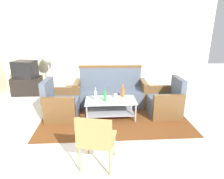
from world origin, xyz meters
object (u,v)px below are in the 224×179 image
at_px(couch, 111,93).
at_px(tv_stand, 27,86).
at_px(armchair_right, 165,102).
at_px(pedestal_fan, 48,60).
at_px(bottle_green, 105,96).
at_px(wicker_chair, 96,138).
at_px(bottle_orange, 123,92).
at_px(television, 25,69).
at_px(cup, 116,96).
at_px(coffee_table, 111,106).
at_px(bottle_clear, 96,95).
at_px(armchair_left, 61,105).

xyz_separation_m(couch, tv_stand, (-2.43, 0.93, -0.06)).
xyz_separation_m(armchair_right, pedestal_fan, (-2.97, 1.66, 0.73)).
bearing_deg(bottle_green, armchair_right, 5.28).
height_order(couch, wicker_chair, couch).
distance_m(armchair_right, bottle_orange, 0.99).
bearing_deg(television, bottle_green, 156.32).
bearing_deg(cup, armchair_right, -2.48).
bearing_deg(bottle_orange, bottle_green, -151.66).
height_order(couch, cup, couch).
bearing_deg(cup, tv_stand, 148.15).
bearing_deg(coffee_table, television, 144.76).
xyz_separation_m(armchair_right, cup, (-1.12, 0.05, 0.17)).
height_order(couch, tv_stand, couch).
bearing_deg(bottle_clear, tv_stand, 140.92).
bearing_deg(tv_stand, wicker_chair, -57.41).
relative_size(coffee_table, television, 1.60).
relative_size(couch, television, 2.65).
bearing_deg(bottle_orange, television, 150.50).
bearing_deg(tv_stand, bottle_orange, -29.45).
bearing_deg(bottle_green, bottle_clear, 163.90).
xyz_separation_m(bottle_green, cup, (0.24, 0.17, -0.06)).
bearing_deg(bottle_orange, cup, -164.42).
distance_m(armchair_right, coffee_table, 1.25).
distance_m(armchair_left, bottle_clear, 0.80).
bearing_deg(bottle_clear, television, 140.87).
bearing_deg(bottle_green, coffee_table, 21.38).
xyz_separation_m(couch, armchair_left, (-1.13, -0.68, -0.03)).
xyz_separation_m(bottle_clear, cup, (0.45, 0.12, -0.06)).
relative_size(bottle_clear, bottle_green, 1.02).
relative_size(couch, coffee_table, 1.66).
distance_m(coffee_table, wicker_chair, 1.64).
distance_m(couch, armchair_right, 1.38).
bearing_deg(couch, television, -18.84).
bearing_deg(wicker_chair, armchair_left, 128.17).
distance_m(bottle_orange, wicker_chair, 1.86).
height_order(armchair_left, television, television).
height_order(bottle_clear, television, television).
height_order(armchair_left, tv_stand, armchair_left).
relative_size(tv_stand, pedestal_fan, 0.63).
bearing_deg(tv_stand, coffee_table, -35.20).
xyz_separation_m(armchair_right, tv_stand, (-3.63, 1.61, -0.03)).
bearing_deg(cup, armchair_left, -177.61).
relative_size(armchair_left, bottle_clear, 2.99).
bearing_deg(armchair_right, tv_stand, 65.86).
distance_m(bottle_orange, tv_stand, 3.08).
height_order(armchair_right, pedestal_fan, pedestal_fan).
height_order(armchair_left, cup, armchair_left).
relative_size(bottle_orange, wicker_chair, 0.36).
height_order(armchair_left, bottle_clear, armchair_left).
relative_size(bottle_orange, cup, 3.06).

